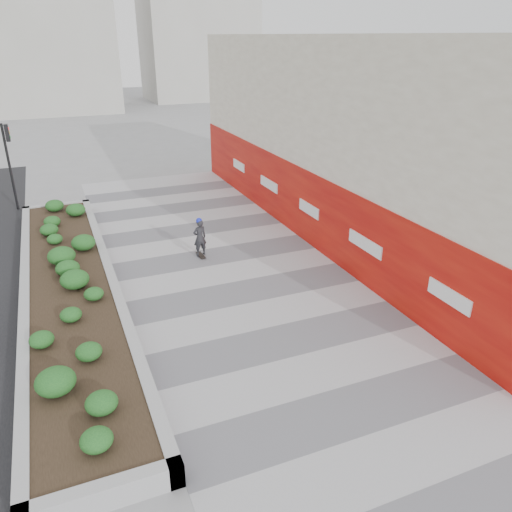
{
  "coord_description": "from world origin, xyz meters",
  "views": [
    {
      "loc": [
        -5.43,
        -8.94,
        7.95
      ],
      "look_at": [
        0.5,
        5.31,
        1.1
      ],
      "focal_mm": 35.0,
      "sensor_mm": 36.0,
      "label": 1
    }
  ],
  "objects": [
    {
      "name": "traffic_signal_near",
      "position": [
        -7.23,
        17.5,
        2.76
      ],
      "size": [
        0.33,
        0.28,
        4.2
      ],
      "color": "black",
      "rests_on": "ground"
    },
    {
      "name": "building",
      "position": [
        6.98,
        8.98,
        3.98
      ],
      "size": [
        6.04,
        24.08,
        8.0
      ],
      "color": "beige",
      "rests_on": "ground"
    },
    {
      "name": "distant_bldg_north_r",
      "position": [
        15.0,
        60.0,
        12.0
      ],
      "size": [
        14.0,
        10.0,
        24.0
      ],
      "primitive_type": "cube",
      "color": "#ADAAA3",
      "rests_on": "ground"
    },
    {
      "name": "skateboarder",
      "position": [
        -0.57,
        8.39,
        0.81
      ],
      "size": [
        0.57,
        0.72,
        1.61
      ],
      "rotation": [
        0.0,
        0.0,
        0.03
      ],
      "color": "beige",
      "rests_on": "ground"
    },
    {
      "name": "planter",
      "position": [
        -5.5,
        7.0,
        0.42
      ],
      "size": [
        3.0,
        18.0,
        0.9
      ],
      "color": "#9E9EA0",
      "rests_on": "ground"
    },
    {
      "name": "manhole_cover",
      "position": [
        0.5,
        3.0,
        0.0
      ],
      "size": [
        0.44,
        0.44,
        0.01
      ],
      "primitive_type": "cylinder",
      "color": "#595654",
      "rests_on": "ground"
    },
    {
      "name": "ground",
      "position": [
        0.0,
        0.0,
        0.0
      ],
      "size": [
        160.0,
        160.0,
        0.0
      ],
      "primitive_type": "plane",
      "color": "gray",
      "rests_on": "ground"
    },
    {
      "name": "walkway",
      "position": [
        0.0,
        3.0,
        0.01
      ],
      "size": [
        8.0,
        36.0,
        0.01
      ],
      "primitive_type": "cube",
      "color": "#A8A8AD",
      "rests_on": "ground"
    },
    {
      "name": "distant_bldg_north_l",
      "position": [
        -5.0,
        55.0,
        10.0
      ],
      "size": [
        16.0,
        12.0,
        20.0
      ],
      "primitive_type": "cube",
      "color": "#ADAAA3",
      "rests_on": "ground"
    }
  ]
}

